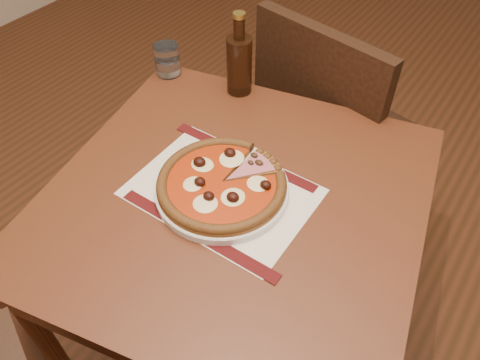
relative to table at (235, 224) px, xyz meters
The scene contains 8 objects.
table is the anchor object (origin of this frame).
chair_far 0.59m from the table, 93.33° to the left, with size 0.50×0.50×0.92m.
placemat 0.11m from the table, 159.44° to the right, with size 0.39×0.28×0.00m, color silver.
plate 0.12m from the table, 159.44° to the right, with size 0.29×0.29×0.02m, color white.
pizza 0.14m from the table, 158.99° to the right, with size 0.28×0.28×0.04m.
ham_slice 0.15m from the table, 75.02° to the left, with size 0.09×0.13×0.02m.
water_glass 0.53m from the table, 147.61° to the left, with size 0.07×0.07×0.09m, color white.
bottle 0.43m from the table, 123.86° to the left, with size 0.07×0.07×0.23m.
Camera 1 is at (0.40, -0.81, 1.51)m, focal length 35.00 mm.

